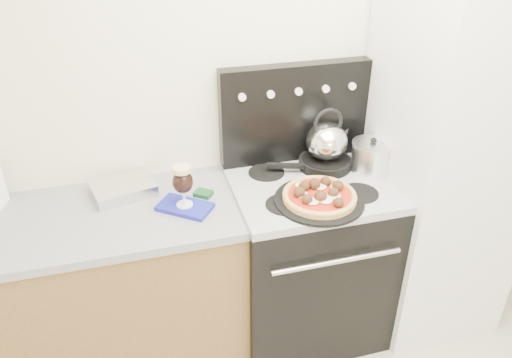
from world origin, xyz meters
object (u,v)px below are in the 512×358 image
object	(u,v)px
base_cabinet	(89,298)
fridge	(443,161)
pizza_pan	(319,200)
pizza	(320,195)
beer_glass	(183,186)
skillet	(325,163)
tea_kettle	(327,138)
oven_mitt	(185,207)
stock_pot	(371,158)
stove_body	(306,261)

from	to	relation	value
base_cabinet	fridge	xyz separation A→B (m)	(1.80, -0.05, 0.52)
pizza_pan	pizza	xyz separation A→B (m)	(0.00, 0.00, 0.03)
beer_glass	skillet	distance (m)	0.76
fridge	pizza_pan	distance (m)	0.74
fridge	tea_kettle	size ratio (longest dim) A/B	8.36
fridge	skillet	world-z (taller)	fridge
oven_mitt	beer_glass	bearing A→B (deg)	0.00
fridge	stock_pot	world-z (taller)	fridge
base_cabinet	beer_glass	xyz separation A→B (m)	(0.49, -0.06, 0.59)
base_cabinet	pizza	size ratio (longest dim) A/B	4.36
pizza	stock_pot	xyz separation A→B (m)	(0.35, 0.20, 0.03)
fridge	stock_pot	size ratio (longest dim) A/B	9.65
skillet	beer_glass	bearing A→B (deg)	-167.63
pizza_pan	beer_glass	bearing A→B (deg)	167.44
fridge	stock_pot	bearing A→B (deg)	170.45
stove_body	tea_kettle	xyz separation A→B (m)	(0.12, 0.13, 0.64)
base_cabinet	pizza_pan	distance (m)	1.20
base_cabinet	pizza_pan	bearing A→B (deg)	-9.89
stove_body	tea_kettle	bearing A→B (deg)	46.80
stove_body	oven_mitt	size ratio (longest dim) A/B	3.70
tea_kettle	stock_pot	size ratio (longest dim) A/B	1.15
tea_kettle	pizza_pan	bearing A→B (deg)	-122.70
tea_kettle	stove_body	bearing A→B (deg)	-139.44
fridge	pizza	distance (m)	0.74
base_cabinet	beer_glass	world-z (taller)	beer_glass
skillet	tea_kettle	bearing A→B (deg)	0.00
pizza	skillet	xyz separation A→B (m)	(0.15, 0.29, -0.01)
oven_mitt	beer_glass	size ratio (longest dim) A/B	1.19
base_cabinet	oven_mitt	xyz separation A→B (m)	(0.49, -0.06, 0.48)
fridge	pizza_pan	bearing A→B (deg)	-169.18
skillet	pizza_pan	bearing A→B (deg)	-116.46
oven_mitt	beer_glass	distance (m)	0.11
beer_glass	pizza_pan	world-z (taller)	beer_glass
beer_glass	stock_pot	distance (m)	0.95
fridge	beer_glass	xyz separation A→B (m)	(-1.31, -0.01, 0.07)
stove_body	pizza	distance (m)	0.54
stove_body	fridge	xyz separation A→B (m)	(0.70, -0.03, 0.51)
tea_kettle	pizza	bearing A→B (deg)	-122.70
tea_kettle	stock_pot	xyz separation A→B (m)	(0.21, -0.09, -0.09)
fridge	pizza_pan	xyz separation A→B (m)	(-0.72, -0.14, -0.02)
skillet	base_cabinet	bearing A→B (deg)	-175.12
oven_mitt	tea_kettle	world-z (taller)	tea_kettle
fridge	pizza	world-z (taller)	fridge
base_cabinet	stock_pot	bearing A→B (deg)	0.51
oven_mitt	skillet	xyz separation A→B (m)	(0.74, 0.16, 0.03)
tea_kettle	base_cabinet	bearing A→B (deg)	178.64
stock_pot	fridge	bearing A→B (deg)	-9.55
base_cabinet	oven_mitt	distance (m)	0.69
stove_body	fridge	world-z (taller)	fridge
base_cabinet	stock_pot	xyz separation A→B (m)	(1.43, 0.01, 0.56)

